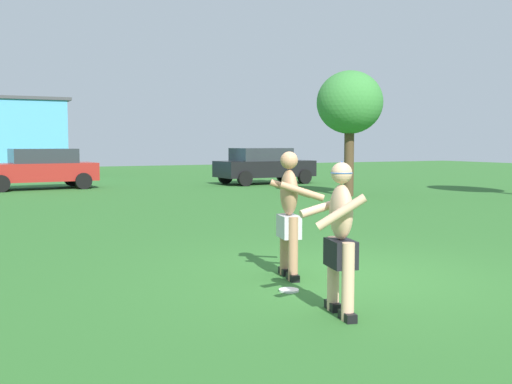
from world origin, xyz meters
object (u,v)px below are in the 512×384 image
Objects in this scene: frisbee at (289,290)px; tree_right_field at (350,104)px; car_black_mid_lot at (264,165)px; player_in_gray at (289,211)px; car_red_near_post at (40,168)px; player_with_cap at (340,232)px.

frisbee is 13.83m from tree_right_field.
tree_right_field is at bearing -92.01° from car_black_mid_lot.
car_black_mid_lot is (8.57, 17.37, 0.81)m from frisbee.
tree_right_field is at bearing 51.29° from player_in_gray.
player_in_gray reaches higher than car_black_mid_lot.
player_with_cap is at bearing -88.13° from car_red_near_post.
frisbee is at bearing -116.28° from car_black_mid_lot.
player_in_gray is 0.38× the size of car_black_mid_lot.
tree_right_field reaches higher than player_with_cap.
player_with_cap is 20.39m from car_black_mid_lot.
car_red_near_post is at bearing 92.07° from frisbee.
player_in_gray reaches higher than car_red_near_post.
tree_right_field reaches higher than car_black_mid_lot.
car_red_near_post is 1.05× the size of tree_right_field.
frisbee is (0.03, 1.12, -0.87)m from player_with_cap.
tree_right_field is (8.34, 10.59, 3.11)m from frisbee.
tree_right_field reaches higher than player_in_gray.
player_with_cap is 0.38× the size of tree_right_field.
player_with_cap is at bearing -102.77° from player_in_gray.
frisbee is 19.39m from car_black_mid_lot.
player_with_cap is 19.70m from car_red_near_post.
player_with_cap reaches higher than frisbee.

